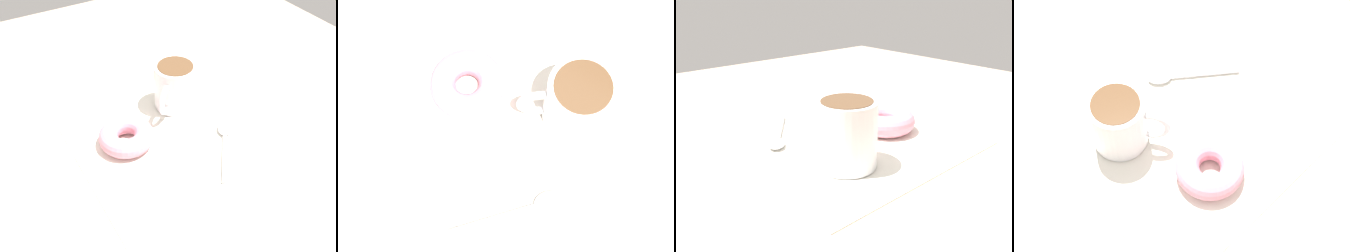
{
  "view_description": "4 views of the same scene",
  "coord_description": "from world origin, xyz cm",
  "views": [
    {
      "loc": [
        39.98,
        -21.4,
        45.54
      ],
      "look_at": [
        -0.9,
        2.7,
        2.3
      ],
      "focal_mm": 40.0,
      "sensor_mm": 36.0,
      "label": 1
    },
    {
      "loc": [
        13.44,
        13.02,
        55.03
      ],
      "look_at": [
        -0.9,
        2.7,
        2.3
      ],
      "focal_mm": 50.0,
      "sensor_mm": 36.0,
      "label": 2
    },
    {
      "loc": [
        -39.52,
        36.9,
        22.42
      ],
      "look_at": [
        -0.9,
        2.7,
        2.3
      ],
      "focal_mm": 40.0,
      "sensor_mm": 36.0,
      "label": 3
    },
    {
      "loc": [
        -29.1,
        -26.45,
        68.64
      ],
      "look_at": [
        -0.9,
        2.7,
        2.3
      ],
      "focal_mm": 60.0,
      "sensor_mm": 36.0,
      "label": 4
    }
  ],
  "objects": [
    {
      "name": "napkin",
      "position": [
        -0.9,
        2.7,
        0.15
      ],
      "size": [
        32.06,
        32.06,
        0.3
      ],
      "primitive_type": "cube",
      "rotation": [
        0.0,
        0.0,
        0.01
      ],
      "color": "white",
      "rests_on": "ground_plane"
    },
    {
      "name": "spoon",
      "position": [
        4.89,
        10.6,
        0.7
      ],
      "size": [
        12.0,
        9.69,
        0.9
      ],
      "color": "silver",
      "rests_on": "napkin"
    },
    {
      "name": "ground_plane",
      "position": [
        0.0,
        0.0,
        -1.0
      ],
      "size": [
        120.0,
        120.0,
        2.0
      ],
      "primitive_type": "cube",
      "color": "tan"
    },
    {
      "name": "donut",
      "position": [
        -2.62,
        -4.43,
        1.93
      ],
      "size": [
        9.31,
        9.31,
        3.25
      ],
      "primitive_type": "torus",
      "color": "pink",
      "rests_on": "napkin"
    },
    {
      "name": "coffee_cup",
      "position": [
        -7.43,
        7.96,
        4.76
      ],
      "size": [
        8.64,
        9.74,
        8.66
      ],
      "color": "white",
      "rests_on": "napkin"
    }
  ]
}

